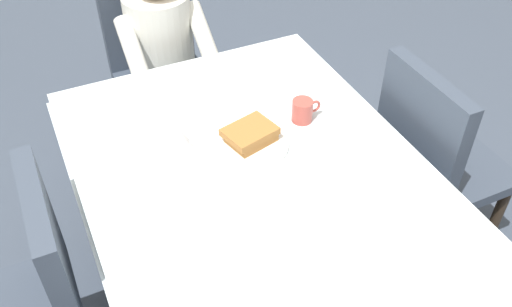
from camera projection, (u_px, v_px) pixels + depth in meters
The scene contains 14 objects.
ground_plane at pixel (257, 302), 2.33m from camera, with size 14.00×14.00×0.00m, color #3D4756.
dining_table_main at pixel (257, 193), 1.90m from camera, with size 1.12×1.52×0.74m.
chair_diner at pixel (156, 57), 2.77m from camera, with size 0.44×0.45×0.93m.
diner_person at pixel (163, 47), 2.57m from camera, with size 0.40×0.43×1.12m.
chair_left_side at pixel (32, 296), 1.74m from camera, with size 0.45×0.44×0.93m.
chair_right_side at pixel (432, 156), 2.22m from camera, with size 0.45×0.44×0.93m.
plate_breakfast at pixel (248, 144), 1.94m from camera, with size 0.28×0.28×0.02m, color white.
breakfast_stack at pixel (250, 135), 1.92m from camera, with size 0.20×0.17×0.05m.
cup_coffee at pixel (303, 111), 2.03m from camera, with size 0.11×0.08×0.08m.
syrup_pitcher at pixel (181, 138), 1.92m from camera, with size 0.08×0.08×0.07m.
fork_left_of_plate at pixel (199, 165), 1.87m from camera, with size 0.18×0.01×0.01m, color silver.
knife_right_of_plate at pixel (299, 134), 1.99m from camera, with size 0.20×0.01×0.01m, color silver.
spoon_near_edge at pixel (288, 205), 1.73m from camera, with size 0.15×0.01×0.01m, color silver.
napkin_folded at pixel (171, 196), 1.76m from camera, with size 0.17×0.12×0.01m, color white.
Camera 1 is at (-0.56, -1.20, 2.01)m, focal length 39.36 mm.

